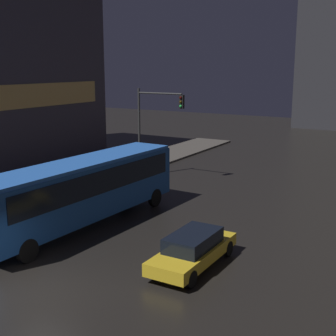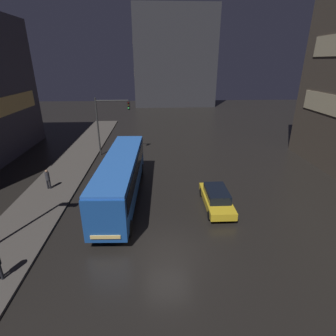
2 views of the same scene
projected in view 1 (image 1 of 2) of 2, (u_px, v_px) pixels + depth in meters
name	position (u px, v px, depth m)	size (l,w,h in m)	color
ground_plane	(37.00, 293.00, 16.38)	(120.00, 120.00, 0.00)	black
sidewalk_left	(51.00, 191.00, 29.23)	(4.00, 48.00, 0.15)	#47423D
bus_near	(84.00, 186.00, 22.81)	(2.80, 12.12, 3.30)	#194793
car_taxi	(193.00, 249.00, 18.41)	(1.77, 4.71, 1.38)	gold
pedestrian_mid	(23.00, 182.00, 27.44)	(0.37, 0.37, 1.64)	black
traffic_light_main	(154.00, 118.00, 32.06)	(3.62, 0.35, 6.25)	#2D2D2D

